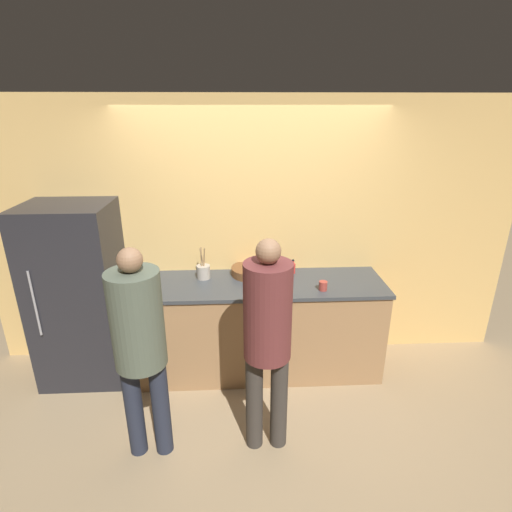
# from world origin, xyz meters

# --- Properties ---
(ground_plane) EXTENTS (14.00, 14.00, 0.00)m
(ground_plane) POSITION_xyz_m (0.00, 0.00, 0.00)
(ground_plane) COLOR #9E8460
(wall_back) EXTENTS (5.20, 0.06, 2.60)m
(wall_back) POSITION_xyz_m (0.00, 0.74, 1.30)
(wall_back) COLOR #E0B266
(wall_back) RESTS_ON ground_plane
(counter) EXTENTS (2.43, 0.72, 0.94)m
(counter) POSITION_xyz_m (0.00, 0.40, 0.47)
(counter) COLOR #9E754C
(counter) RESTS_ON ground_plane
(refrigerator) EXTENTS (0.76, 0.68, 1.71)m
(refrigerator) POSITION_xyz_m (-1.63, 0.40, 0.85)
(refrigerator) COLOR #232328
(refrigerator) RESTS_ON ground_plane
(person_left) EXTENTS (0.36, 0.36, 1.66)m
(person_left) POSITION_xyz_m (-0.84, -0.61, 0.99)
(person_left) COLOR #232838
(person_left) RESTS_ON ground_plane
(person_center) EXTENTS (0.34, 0.34, 1.69)m
(person_center) POSITION_xyz_m (0.04, -0.59, 1.00)
(person_center) COLOR #38332D
(person_center) RESTS_ON ground_plane
(fruit_bowl) EXTENTS (0.38, 0.38, 0.12)m
(fruit_bowl) POSITION_xyz_m (-0.03, 0.57, 0.98)
(fruit_bowl) COLOR brown
(fruit_bowl) RESTS_ON counter
(utensil_crock) EXTENTS (0.13, 0.13, 0.31)m
(utensil_crock) POSITION_xyz_m (-0.48, 0.51, 1.01)
(utensil_crock) COLOR #ADA393
(utensil_crock) RESTS_ON counter
(bottle_clear) EXTENTS (0.07, 0.07, 0.20)m
(bottle_clear) POSITION_xyz_m (0.16, 0.39, 1.02)
(bottle_clear) COLOR silver
(bottle_clear) RESTS_ON counter
(bottle_red) EXTENTS (0.05, 0.05, 0.14)m
(bottle_red) POSITION_xyz_m (0.38, 0.59, 1.00)
(bottle_red) COLOR red
(bottle_red) RESTS_ON counter
(cup_red) EXTENTS (0.07, 0.07, 0.08)m
(cup_red) POSITION_xyz_m (0.60, 0.19, 0.99)
(cup_red) COLOR #A33D33
(cup_red) RESTS_ON counter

